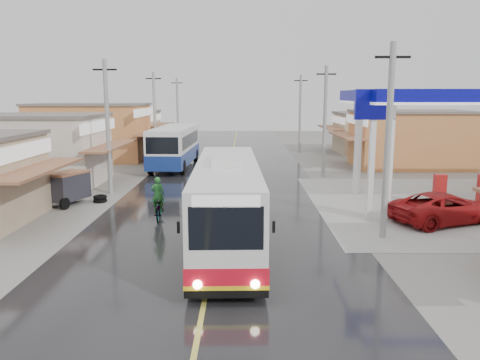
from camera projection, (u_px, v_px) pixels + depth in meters
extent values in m
plane|color=slate|center=(217.00, 237.00, 19.74)|extent=(120.00, 120.00, 0.00)
cube|color=black|center=(228.00, 177.00, 34.50)|extent=(12.00, 90.00, 0.02)
cube|color=#D8CC4C|center=(228.00, 176.00, 34.50)|extent=(0.15, 90.00, 0.01)
cube|color=gray|center=(460.00, 205.00, 25.55)|extent=(16.00, 16.00, 0.03)
cube|color=#0A0A8F|center=(470.00, 97.00, 24.50)|extent=(12.00, 8.00, 0.70)
cube|color=white|center=(469.00, 102.00, 24.56)|extent=(12.10, 8.10, 0.12)
cylinder|color=white|center=(358.00, 149.00, 28.05)|extent=(0.44, 0.44, 5.50)
cylinder|color=white|center=(388.00, 163.00, 22.14)|extent=(0.44, 0.44, 5.50)
cube|color=gray|center=(460.00, 203.00, 25.53)|extent=(4.00, 1.20, 0.20)
cube|color=#B21919|center=(440.00, 188.00, 25.39)|extent=(0.60, 0.45, 1.50)
cube|color=white|center=(372.00, 158.00, 22.11)|extent=(0.25, 0.25, 6.00)
cube|color=#0A0A8F|center=(374.00, 104.00, 21.66)|extent=(1.80, 0.30, 1.40)
cube|color=silver|center=(227.00, 198.00, 18.41)|extent=(2.70, 11.42, 2.79)
cube|color=black|center=(227.00, 234.00, 18.68)|extent=(2.72, 11.44, 0.28)
cube|color=red|center=(227.00, 223.00, 18.59)|extent=(2.74, 11.46, 0.52)
cube|color=yellow|center=(227.00, 230.00, 18.65)|extent=(2.75, 11.47, 0.13)
cube|color=black|center=(227.00, 188.00, 18.82)|extent=(2.67, 9.05, 0.95)
cube|color=black|center=(226.00, 228.00, 12.80)|extent=(2.07, 0.18, 1.23)
cube|color=black|center=(228.00, 166.00, 23.87)|extent=(2.07, 0.18, 1.04)
cube|color=white|center=(226.00, 201.00, 12.67)|extent=(1.87, 0.17, 0.33)
cube|color=silver|center=(227.00, 159.00, 18.14)|extent=(1.22, 2.87, 0.28)
cylinder|color=black|center=(194.00, 268.00, 14.73)|extent=(0.36, 1.05, 1.04)
cylinder|color=black|center=(259.00, 268.00, 14.77)|extent=(0.36, 1.05, 1.04)
cylinder|color=black|center=(206.00, 210.00, 22.17)|extent=(0.36, 1.05, 1.04)
cylinder|color=black|center=(250.00, 210.00, 22.22)|extent=(0.36, 1.05, 1.04)
sphere|color=#FFF2CC|center=(198.00, 285.00, 13.01)|extent=(0.27, 0.27, 0.26)
sphere|color=#FFF2CC|center=(255.00, 284.00, 13.04)|extent=(0.27, 0.27, 0.26)
cube|color=black|center=(178.00, 227.00, 13.03)|extent=(0.08, 0.08, 0.33)
cube|color=black|center=(274.00, 227.00, 13.09)|extent=(0.08, 0.08, 0.33)
cube|color=silver|center=(175.00, 144.00, 38.52)|extent=(3.03, 10.11, 2.78)
cube|color=navy|center=(175.00, 155.00, 38.69)|extent=(3.07, 10.15, 1.11)
cube|color=black|center=(175.00, 139.00, 38.45)|extent=(3.01, 8.44, 1.00)
cube|color=black|center=(162.00, 146.00, 33.58)|extent=(2.37, 0.21, 1.22)
cylinder|color=black|center=(151.00, 167.00, 35.32)|extent=(0.37, 1.12, 1.11)
cylinder|color=black|center=(183.00, 167.00, 35.22)|extent=(0.37, 1.12, 1.11)
cylinder|color=black|center=(169.00, 155.00, 42.33)|extent=(0.37, 1.12, 1.11)
cylinder|color=black|center=(196.00, 155.00, 42.22)|extent=(0.37, 1.12, 1.11)
imported|color=maroon|center=(444.00, 208.00, 21.92)|extent=(5.71, 4.15, 1.44)
imported|color=black|center=(159.00, 208.00, 22.64)|extent=(0.86, 2.01, 1.03)
imported|color=#236928|center=(158.00, 195.00, 22.29)|extent=(0.66, 0.47, 1.71)
cube|color=#26262D|center=(68.00, 187.00, 25.49)|extent=(2.10, 2.51, 1.39)
cube|color=brown|center=(67.00, 173.00, 25.36)|extent=(2.17, 2.58, 0.11)
cylinder|color=black|center=(48.00, 201.00, 25.23)|extent=(0.42, 0.67, 0.64)
cylinder|color=black|center=(68.00, 195.00, 26.58)|extent=(0.42, 0.67, 0.64)
cylinder|color=black|center=(65.00, 204.00, 24.50)|extent=(0.36, 0.64, 0.64)
torus|color=black|center=(100.00, 200.00, 26.26)|extent=(0.77, 0.77, 0.20)
torus|color=black|center=(100.00, 197.00, 26.22)|extent=(0.77, 0.77, 0.20)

